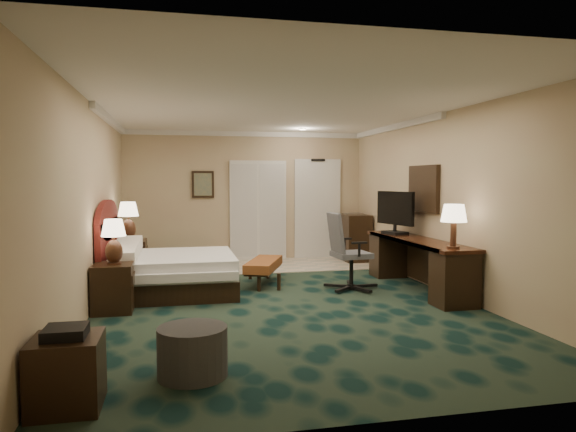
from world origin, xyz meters
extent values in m
cube|color=black|center=(0.00, 0.00, 0.00)|extent=(5.00, 7.50, 0.00)
cube|color=silver|center=(0.00, 0.00, 2.70)|extent=(5.00, 7.50, 0.00)
cube|color=tan|center=(0.00, 3.75, 1.35)|extent=(5.00, 0.00, 2.70)
cube|color=tan|center=(0.00, -3.75, 1.35)|extent=(5.00, 0.00, 2.70)
cube|color=tan|center=(-2.50, 0.00, 1.35)|extent=(0.00, 7.50, 2.70)
cube|color=tan|center=(2.50, 0.00, 1.35)|extent=(0.00, 7.50, 2.70)
cube|color=#B5B09D|center=(0.90, 2.90, 0.01)|extent=(3.20, 1.70, 0.01)
cube|color=silver|center=(1.55, 3.72, 1.05)|extent=(1.02, 0.06, 2.18)
cube|color=silver|center=(0.25, 3.71, 1.05)|extent=(1.20, 0.06, 2.10)
cube|color=#52675E|center=(-0.90, 3.71, 1.60)|extent=(0.45, 0.06, 0.55)
cube|color=white|center=(2.46, 0.60, 1.55)|extent=(0.05, 0.95, 0.75)
cube|color=white|center=(-1.49, 0.79, 0.29)|extent=(1.82, 1.68, 0.58)
cube|color=black|center=(-2.23, -0.17, 0.31)|extent=(0.49, 0.57, 0.62)
cube|color=black|center=(-2.22, 2.16, 0.33)|extent=(0.52, 0.60, 0.65)
cube|color=brown|center=(-0.06, 1.11, 0.20)|extent=(0.81, 1.25, 0.40)
cylinder|color=#2B2B2B|center=(-1.30, -2.61, 0.21)|extent=(0.68, 0.68, 0.43)
cube|color=black|center=(-2.22, -3.05, 0.27)|extent=(0.49, 0.49, 0.53)
cube|color=black|center=(2.19, 0.24, 0.39)|extent=(0.59, 2.72, 0.78)
cube|color=black|center=(2.14, 0.97, 1.14)|extent=(0.29, 0.91, 0.72)
cube|color=black|center=(2.19, 3.20, 0.49)|extent=(0.51, 0.92, 0.97)
camera|label=1|loc=(-1.40, -7.01, 1.69)|focal=32.00mm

